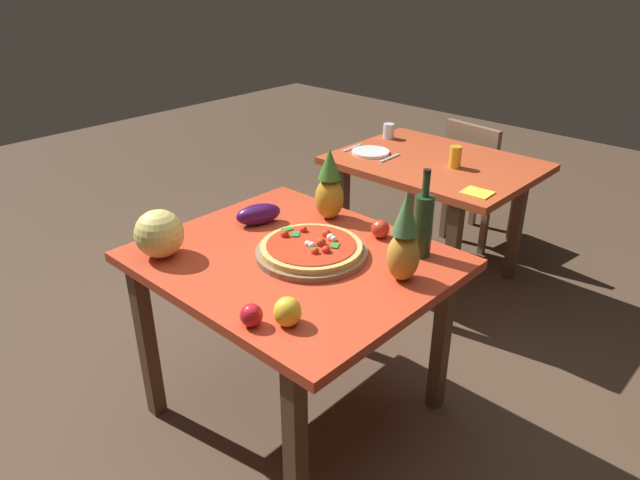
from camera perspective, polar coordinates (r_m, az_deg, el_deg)
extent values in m
plane|color=#4C3828|center=(2.73, -2.25, -15.98)|extent=(10.00, 10.00, 0.00)
cube|color=#513423|center=(2.58, -16.51, -9.71)|extent=(0.06, 0.06, 0.73)
cube|color=#513423|center=(2.03, -2.41, -20.21)|extent=(0.06, 0.06, 0.73)
cube|color=#513423|center=(3.02, -2.39, -2.81)|extent=(0.06, 0.06, 0.73)
cube|color=#513423|center=(2.56, 11.77, -9.30)|extent=(0.06, 0.06, 0.73)
cube|color=#BE3B20|center=(2.29, -2.58, -2.02)|extent=(1.14, 0.98, 0.04)
cube|color=#513423|center=(3.47, 2.17, 1.32)|extent=(0.06, 0.06, 0.73)
cube|color=#513423|center=(3.09, 12.63, -2.70)|extent=(0.06, 0.06, 0.73)
cube|color=#513423|center=(4.02, 9.15, 4.62)|extent=(0.06, 0.06, 0.73)
cube|color=#513423|center=(3.70, 18.64, 1.51)|extent=(0.06, 0.06, 0.73)
cube|color=#B54322|center=(3.40, 11.21, 7.30)|extent=(1.09, 0.84, 0.04)
cube|color=#7F6144|center=(4.26, 18.37, 2.53)|extent=(0.04, 0.04, 0.41)
cube|color=#7F6144|center=(4.42, 14.85, 3.91)|extent=(0.04, 0.04, 0.41)
cube|color=#7F6144|center=(4.00, 15.75, 1.35)|extent=(0.04, 0.04, 0.41)
cube|color=#7F6144|center=(4.18, 12.13, 2.86)|extent=(0.04, 0.04, 0.41)
cube|color=#7F6144|center=(4.13, 15.65, 5.55)|extent=(0.45, 0.45, 0.04)
cube|color=#7F654C|center=(3.92, 14.47, 7.99)|extent=(0.40, 0.09, 0.40)
cylinder|color=#7F6144|center=(2.27, -0.86, -1.26)|extent=(0.44, 0.44, 0.02)
cylinder|color=tan|center=(2.26, -0.86, -0.73)|extent=(0.40, 0.40, 0.02)
cylinder|color=red|center=(2.26, -0.86, -0.44)|extent=(0.35, 0.35, 0.00)
sphere|color=red|center=(2.35, -1.63, 1.01)|extent=(0.03, 0.03, 0.03)
sphere|color=red|center=(2.19, -0.50, -1.09)|extent=(0.03, 0.03, 0.03)
sphere|color=red|center=(2.32, -3.47, 0.55)|extent=(0.03, 0.03, 0.03)
sphere|color=red|center=(2.32, 0.63, 0.63)|extent=(0.04, 0.04, 0.04)
sphere|color=red|center=(2.19, 0.60, -0.98)|extent=(0.03, 0.03, 0.03)
sphere|color=red|center=(2.24, 0.09, -0.25)|extent=(0.04, 0.04, 0.04)
cube|color=#22803A|center=(2.33, -2.37, 0.57)|extent=(0.05, 0.05, 0.00)
cube|color=#2D7A2B|center=(2.22, -0.66, -0.75)|extent=(0.05, 0.05, 0.00)
cube|color=#218623|center=(2.37, -3.22, 1.06)|extent=(0.04, 0.05, 0.00)
cube|color=#318126|center=(2.24, 1.49, -0.53)|extent=(0.05, 0.05, 0.00)
sphere|color=white|center=(2.29, 1.02, 0.26)|extent=(0.03, 0.03, 0.03)
sphere|color=white|center=(2.24, -1.20, -0.35)|extent=(0.02, 0.02, 0.02)
sphere|color=white|center=(2.23, -0.83, -0.49)|extent=(0.03, 0.03, 0.03)
sphere|color=white|center=(2.28, 1.33, 0.11)|extent=(0.03, 0.03, 0.03)
cylinder|color=#1C371E|center=(2.26, 9.98, 1.32)|extent=(0.08, 0.08, 0.25)
cylinder|color=#1C371E|center=(2.20, 10.32, 5.29)|extent=(0.03, 0.03, 0.09)
cylinder|color=black|center=(2.18, 10.43, 6.59)|extent=(0.03, 0.03, 0.02)
ellipsoid|color=#B68521|center=(2.57, 0.91, 4.09)|extent=(0.13, 0.13, 0.19)
cone|color=#386C21|center=(2.51, 0.94, 7.47)|extent=(0.10, 0.10, 0.14)
ellipsoid|color=#B6822C|center=(2.10, 8.10, -1.61)|extent=(0.12, 0.12, 0.18)
cone|color=#3D6C39|center=(2.03, 8.40, 2.58)|extent=(0.09, 0.09, 0.15)
sphere|color=#DBCA67|center=(2.32, -15.43, 0.59)|extent=(0.19, 0.19, 0.19)
ellipsoid|color=yellow|center=(1.86, -3.19, -7.01)|extent=(0.09, 0.09, 0.10)
ellipsoid|color=#3B0E47|center=(2.54, -6.03, 2.52)|extent=(0.16, 0.22, 0.09)
sphere|color=red|center=(2.42, 5.90, 1.09)|extent=(0.08, 0.08, 0.08)
sphere|color=red|center=(1.87, -6.73, -7.30)|extent=(0.08, 0.08, 0.08)
cylinder|color=gold|center=(3.29, 13.07, 7.91)|extent=(0.07, 0.07, 0.12)
cylinder|color=silver|center=(3.76, 6.72, 10.53)|extent=(0.07, 0.07, 0.09)
cylinder|color=white|center=(3.47, 4.96, 8.55)|extent=(0.22, 0.22, 0.02)
cube|color=silver|center=(3.55, 3.17, 8.98)|extent=(0.03, 0.18, 0.01)
cube|color=silver|center=(3.39, 6.83, 7.96)|extent=(0.02, 0.18, 0.01)
cube|color=yellow|center=(2.97, 15.10, 4.49)|extent=(0.15, 0.13, 0.01)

